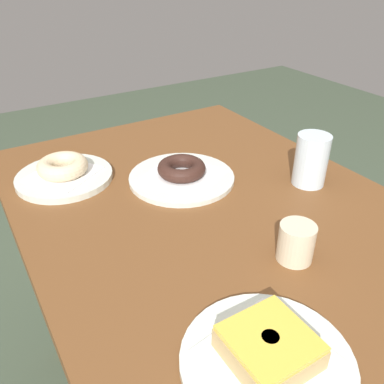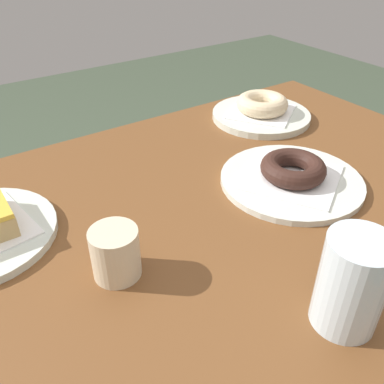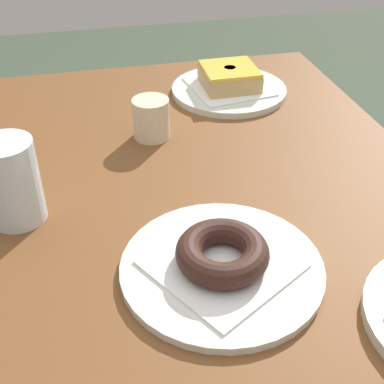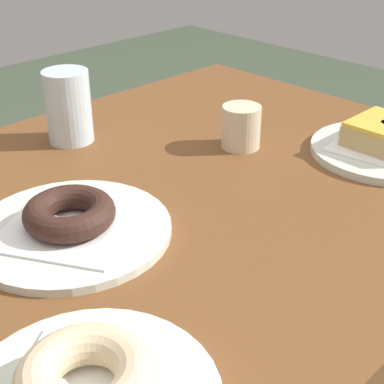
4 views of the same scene
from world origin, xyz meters
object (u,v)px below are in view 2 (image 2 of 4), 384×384
Objects in this scene: plate_chocolate_ring at (291,180)px; water_glass at (352,283)px; plate_sugar_ring at (261,116)px; sugar_jar at (115,253)px; donut_sugar_ring at (262,104)px; donut_chocolate_ring at (292,168)px.

plate_chocolate_ring is 2.08× the size of water_glass.
plate_sugar_ring is 0.52m from sugar_jar.
donut_sugar_ring reaches higher than donut_chocolate_ring.
water_glass reaches higher than plate_chocolate_ring.
plate_sugar_ring is 0.26m from donut_chocolate_ring.
plate_chocolate_ring is 0.02m from donut_chocolate_ring.
donut_sugar_ring is at bearing 90.00° from plate_sugar_ring.
plate_sugar_ring is at bearing -151.76° from sugar_jar.
donut_sugar_ring is at bearing -122.75° from water_glass.
water_glass is at bearing 130.19° from sugar_jar.
donut_chocolate_ring is (0.13, 0.22, -0.01)m from donut_sugar_ring.
plate_sugar_ring is 1.87× the size of water_glass.
plate_chocolate_ring is 3.57× the size of sugar_jar.
plate_sugar_ring is 3.21× the size of sugar_jar.
plate_chocolate_ring is at bearing 58.67° from donut_sugar_ring.
plate_chocolate_ring is at bearing -124.08° from water_glass.
donut_chocolate_ring is at bearing 0.00° from plate_chocolate_ring.
sugar_jar is at bearing 4.73° from plate_chocolate_ring.
water_glass reaches higher than donut_chocolate_ring.
plate_sugar_ring reaches higher than plate_chocolate_ring.
sugar_jar is (0.46, 0.25, 0.03)m from plate_sugar_ring.
donut_chocolate_ring is at bearing 58.67° from plate_sugar_ring.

